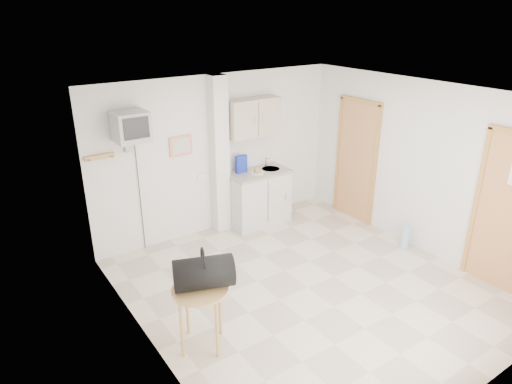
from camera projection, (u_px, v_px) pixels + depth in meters
ground at (308, 288)px, 5.98m from camera, size 4.50×4.50×0.00m
room_envelope at (323, 172)px, 5.59m from camera, size 4.24×4.54×2.55m
kitchenette at (257, 178)px, 7.51m from camera, size 1.03×0.58×2.10m
crt_television at (131, 127)px, 6.03m from camera, size 0.44×0.45×2.15m
round_table at (200, 297)px, 4.75m from camera, size 0.59×0.59×0.72m
duffel_bag at (204, 273)px, 4.66m from camera, size 0.69×0.53×0.46m
water_bottle at (405, 236)px, 6.93m from camera, size 0.13×0.13×0.40m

